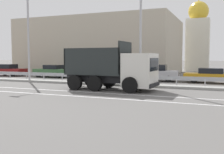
{
  "coord_description": "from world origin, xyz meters",
  "views": [
    {
      "loc": [
        8.46,
        -17.72,
        2.27
      ],
      "look_at": [
        0.92,
        0.46,
        0.78
      ],
      "focal_mm": 42.0,
      "sensor_mm": 36.0,
      "label": 1
    }
  ],
  "objects_px": {
    "median_road_sign": "(74,67)",
    "church_tower": "(198,37)",
    "parked_car_1": "(8,70)",
    "parked_car_3": "(102,73)",
    "parked_car_4": "(155,73)",
    "parked_car_5": "(212,75)",
    "dump_truck": "(121,72)",
    "street_lamp_1": "(27,30)",
    "parked_car_2": "(53,71)",
    "street_lamp_2": "(140,14)"
  },
  "relations": [
    {
      "from": "median_road_sign",
      "to": "parked_car_5",
      "type": "relative_size",
      "value": 0.55
    },
    {
      "from": "church_tower",
      "to": "parked_car_3",
      "type": "bearing_deg",
      "value": -110.91
    },
    {
      "from": "street_lamp_1",
      "to": "median_road_sign",
      "type": "bearing_deg",
      "value": 2.51
    },
    {
      "from": "parked_car_2",
      "to": "parked_car_5",
      "type": "relative_size",
      "value": 0.89
    },
    {
      "from": "church_tower",
      "to": "parked_car_2",
      "type": "bearing_deg",
      "value": -124.23
    },
    {
      "from": "parked_car_4",
      "to": "church_tower",
      "type": "height_order",
      "value": "church_tower"
    },
    {
      "from": "dump_truck",
      "to": "parked_car_5",
      "type": "height_order",
      "value": "dump_truck"
    },
    {
      "from": "parked_car_3",
      "to": "parked_car_2",
      "type": "bearing_deg",
      "value": -86.44
    },
    {
      "from": "street_lamp_2",
      "to": "church_tower",
      "type": "xyz_separation_m",
      "value": [
        2.15,
        25.96,
        -0.02
      ]
    },
    {
      "from": "parked_car_2",
      "to": "parked_car_4",
      "type": "height_order",
      "value": "parked_car_4"
    },
    {
      "from": "street_lamp_1",
      "to": "dump_truck",
      "type": "bearing_deg",
      "value": -14.06
    },
    {
      "from": "dump_truck",
      "to": "street_lamp_1",
      "type": "distance_m",
      "value": 11.07
    },
    {
      "from": "median_road_sign",
      "to": "parked_car_2",
      "type": "relative_size",
      "value": 0.62
    },
    {
      "from": "street_lamp_1",
      "to": "parked_car_1",
      "type": "height_order",
      "value": "street_lamp_1"
    },
    {
      "from": "parked_car_3",
      "to": "parked_car_5",
      "type": "relative_size",
      "value": 1.0
    },
    {
      "from": "parked_car_1",
      "to": "parked_car_5",
      "type": "bearing_deg",
      "value": 85.46
    },
    {
      "from": "parked_car_2",
      "to": "parked_car_4",
      "type": "relative_size",
      "value": 0.95
    },
    {
      "from": "parked_car_2",
      "to": "church_tower",
      "type": "distance_m",
      "value": 25.29
    },
    {
      "from": "parked_car_3",
      "to": "street_lamp_1",
      "type": "bearing_deg",
      "value": -39.83
    },
    {
      "from": "dump_truck",
      "to": "median_road_sign",
      "type": "bearing_deg",
      "value": -115.81
    },
    {
      "from": "parked_car_1",
      "to": "parked_car_5",
      "type": "distance_m",
      "value": 23.25
    },
    {
      "from": "dump_truck",
      "to": "street_lamp_2",
      "type": "bearing_deg",
      "value": 168.45
    },
    {
      "from": "parked_car_1",
      "to": "church_tower",
      "type": "distance_m",
      "value": 29.4
    },
    {
      "from": "parked_car_2",
      "to": "church_tower",
      "type": "relative_size",
      "value": 0.35
    },
    {
      "from": "median_road_sign",
      "to": "street_lamp_2",
      "type": "xyz_separation_m",
      "value": [
        6.0,
        -0.23,
        4.11
      ]
    },
    {
      "from": "street_lamp_2",
      "to": "parked_car_2",
      "type": "bearing_deg",
      "value": 155.33
    },
    {
      "from": "dump_truck",
      "to": "parked_car_4",
      "type": "xyz_separation_m",
      "value": [
        0.55,
        7.81,
        -0.49
      ]
    },
    {
      "from": "street_lamp_1",
      "to": "parked_car_4",
      "type": "relative_size",
      "value": 1.91
    },
    {
      "from": "parked_car_3",
      "to": "parked_car_4",
      "type": "xyz_separation_m",
      "value": [
        5.66,
        -0.2,
        0.11
      ]
    },
    {
      "from": "dump_truck",
      "to": "parked_car_4",
      "type": "distance_m",
      "value": 7.84
    },
    {
      "from": "parked_car_3",
      "to": "parked_car_4",
      "type": "bearing_deg",
      "value": 91.06
    },
    {
      "from": "parked_car_2",
      "to": "parked_car_5",
      "type": "distance_m",
      "value": 16.9
    },
    {
      "from": "street_lamp_2",
      "to": "parked_car_1",
      "type": "relative_size",
      "value": 2.34
    },
    {
      "from": "dump_truck",
      "to": "street_lamp_1",
      "type": "relative_size",
      "value": 0.74
    },
    {
      "from": "church_tower",
      "to": "street_lamp_1",
      "type": "bearing_deg",
      "value": -116.44
    },
    {
      "from": "parked_car_1",
      "to": "parked_car_3",
      "type": "distance_m",
      "value": 12.49
    },
    {
      "from": "parked_car_1",
      "to": "parked_car_4",
      "type": "height_order",
      "value": "parked_car_4"
    },
    {
      "from": "median_road_sign",
      "to": "church_tower",
      "type": "height_order",
      "value": "church_tower"
    },
    {
      "from": "dump_truck",
      "to": "parked_car_5",
      "type": "relative_size",
      "value": 1.32
    },
    {
      "from": "parked_car_1",
      "to": "parked_car_5",
      "type": "relative_size",
      "value": 0.88
    },
    {
      "from": "dump_truck",
      "to": "street_lamp_1",
      "type": "height_order",
      "value": "street_lamp_1"
    },
    {
      "from": "church_tower",
      "to": "parked_car_1",
      "type": "bearing_deg",
      "value": -134.47
    },
    {
      "from": "median_road_sign",
      "to": "parked_car_4",
      "type": "bearing_deg",
      "value": 40.17
    },
    {
      "from": "dump_truck",
      "to": "median_road_sign",
      "type": "relative_size",
      "value": 2.42
    },
    {
      "from": "street_lamp_2",
      "to": "church_tower",
      "type": "distance_m",
      "value": 26.05
    },
    {
      "from": "street_lamp_2",
      "to": "parked_car_4",
      "type": "height_order",
      "value": "street_lamp_2"
    },
    {
      "from": "parked_car_2",
      "to": "parked_car_4",
      "type": "bearing_deg",
      "value": -89.81
    },
    {
      "from": "parked_car_2",
      "to": "parked_car_3",
      "type": "relative_size",
      "value": 0.89
    },
    {
      "from": "street_lamp_1",
      "to": "parked_car_4",
      "type": "xyz_separation_m",
      "value": [
        10.73,
        5.26,
        -4.01
      ]
    },
    {
      "from": "parked_car_1",
      "to": "parked_car_2",
      "type": "height_order",
      "value": "parked_car_1"
    }
  ]
}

